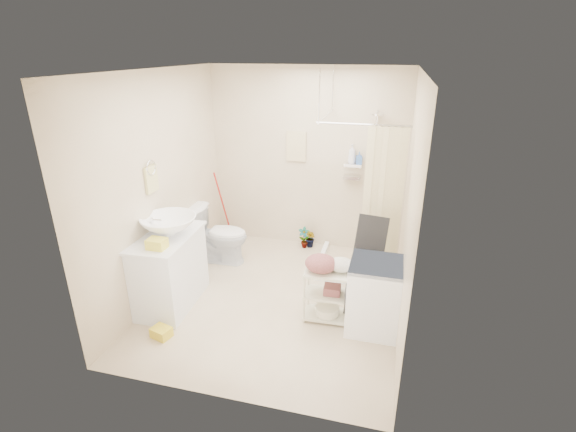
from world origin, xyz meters
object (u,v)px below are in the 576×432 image
at_px(vanity, 170,270).
at_px(washing_machine, 374,296).
at_px(toilet, 219,234).
at_px(laundry_rack, 328,291).

height_order(vanity, washing_machine, vanity).
xyz_separation_m(toilet, washing_machine, (2.18, -1.01, -0.01)).
xyz_separation_m(washing_machine, laundry_rack, (-0.49, 0.03, -0.03)).
distance_m(washing_machine, laundry_rack, 0.49).
relative_size(toilet, washing_machine, 1.03).
bearing_deg(vanity, laundry_rack, 2.32).
xyz_separation_m(vanity, washing_machine, (2.30, 0.12, -0.05)).
distance_m(toilet, laundry_rack, 1.95).
height_order(toilet, laundry_rack, toilet).
relative_size(vanity, toilet, 1.23).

